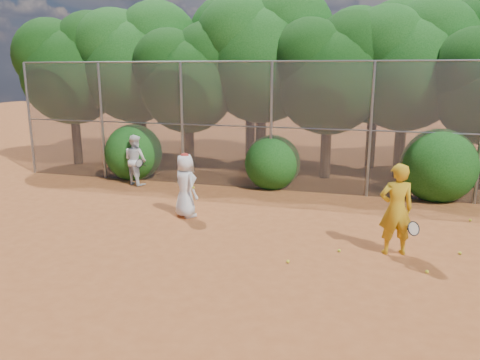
% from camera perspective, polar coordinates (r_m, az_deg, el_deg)
% --- Properties ---
extents(ground, '(80.00, 80.00, 0.00)m').
position_cam_1_polar(ground, '(9.33, 1.67, -10.42)').
color(ground, '#954B21').
rests_on(ground, ground).
extents(fence_back, '(20.05, 0.09, 4.03)m').
position_cam_1_polar(fence_back, '(14.55, 7.22, 6.49)').
color(fence_back, gray).
rests_on(fence_back, ground).
extents(tree_0, '(4.38, 3.81, 6.00)m').
position_cam_1_polar(tree_0, '(19.99, -19.74, 13.06)').
color(tree_0, black).
rests_on(tree_0, ground).
extents(tree_1, '(4.64, 4.03, 6.35)m').
position_cam_1_polar(tree_1, '(19.10, -12.58, 14.23)').
color(tree_1, black).
rests_on(tree_1, ground).
extents(tree_2, '(3.99, 3.47, 5.47)m').
position_cam_1_polar(tree_2, '(17.40, -6.20, 12.67)').
color(tree_2, black).
rests_on(tree_2, ground).
extents(tree_3, '(4.89, 4.26, 6.70)m').
position_cam_1_polar(tree_3, '(17.60, 2.90, 15.38)').
color(tree_3, black).
rests_on(tree_3, ground).
extents(tree_4, '(4.19, 3.64, 5.73)m').
position_cam_1_polar(tree_4, '(16.59, 11.00, 13.08)').
color(tree_4, black).
rests_on(tree_4, ground).
extents(tree_5, '(4.51, 3.92, 6.17)m').
position_cam_1_polar(tree_5, '(17.34, 19.80, 13.52)').
color(tree_5, black).
rests_on(tree_5, ground).
extents(tree_9, '(4.83, 4.20, 6.62)m').
position_cam_1_polar(tree_9, '(21.61, -12.01, 14.57)').
color(tree_9, black).
rests_on(tree_9, ground).
extents(tree_10, '(5.15, 4.48, 7.06)m').
position_cam_1_polar(tree_10, '(19.99, 1.52, 15.80)').
color(tree_10, black).
rests_on(tree_10, ground).
extents(tree_11, '(4.64, 4.03, 6.35)m').
position_cam_1_polar(tree_11, '(18.92, 16.45, 14.02)').
color(tree_11, black).
rests_on(tree_11, ground).
extents(bush_0, '(2.00, 2.00, 2.00)m').
position_cam_1_polar(bush_0, '(16.90, -12.84, 3.60)').
color(bush_0, '#134711').
rests_on(bush_0, ground).
extents(bush_1, '(1.80, 1.80, 1.80)m').
position_cam_1_polar(bush_1, '(15.17, 3.99, 2.43)').
color(bush_1, '#134711').
rests_on(bush_1, ground).
extents(bush_2, '(2.20, 2.20, 2.20)m').
position_cam_1_polar(bush_2, '(14.93, 23.11, 2.00)').
color(bush_2, '#134711').
rests_on(bush_2, ground).
extents(player_yellow, '(0.91, 0.67, 1.93)m').
position_cam_1_polar(player_yellow, '(10.11, 18.50, -3.42)').
color(player_yellow, gold).
rests_on(player_yellow, ground).
extents(player_teen, '(0.96, 0.91, 1.68)m').
position_cam_1_polar(player_teen, '(12.17, -6.67, -0.65)').
color(player_teen, white).
rests_on(player_teen, ground).
extents(player_white, '(1.00, 0.91, 1.68)m').
position_cam_1_polar(player_white, '(15.89, -12.63, 2.41)').
color(player_white, white).
rests_on(player_white, ground).
extents(ball_0, '(0.07, 0.07, 0.07)m').
position_cam_1_polar(ball_0, '(10.18, 12.00, -8.42)').
color(ball_0, gold).
rests_on(ball_0, ground).
extents(ball_1, '(0.07, 0.07, 0.07)m').
position_cam_1_polar(ball_1, '(10.86, 25.24, -8.05)').
color(ball_1, gold).
rests_on(ball_1, ground).
extents(ball_2, '(0.07, 0.07, 0.07)m').
position_cam_1_polar(ball_2, '(9.66, 21.84, -10.33)').
color(ball_2, gold).
rests_on(ball_2, ground).
extents(ball_4, '(0.07, 0.07, 0.07)m').
position_cam_1_polar(ball_4, '(9.48, 5.86, -9.85)').
color(ball_4, gold).
rests_on(ball_4, ground).
extents(ball_5, '(0.07, 0.07, 0.07)m').
position_cam_1_polar(ball_5, '(13.26, 26.27, -4.39)').
color(ball_5, gold).
rests_on(ball_5, ground).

